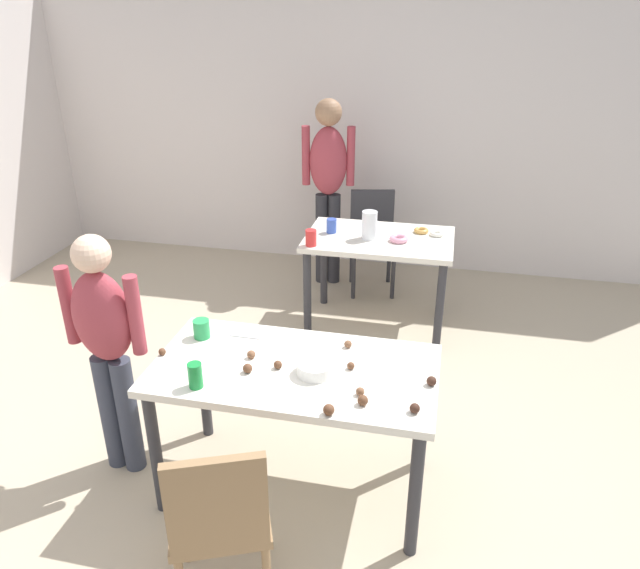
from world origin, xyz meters
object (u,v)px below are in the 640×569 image
object	(u,v)px
chair_near_table	(219,516)
person_girl_near	(106,339)
person_adult_far	(328,176)
pitcher_far	(369,225)
dining_table_near	(295,383)
dining_table_far	(379,251)
mixing_bowl	(315,368)
soda_can	(195,375)
chair_far_table	(372,235)

from	to	relation	value
chair_near_table	person_girl_near	xyz separation A→B (m)	(-0.85, 0.69, 0.31)
person_adult_far	pitcher_far	xyz separation A→B (m)	(0.48, -0.78, -0.14)
dining_table_near	dining_table_far	bearing A→B (deg)	84.63
chair_near_table	mixing_bowl	distance (m)	0.79
dining_table_near	soda_can	world-z (taller)	soda_can
chair_near_table	mixing_bowl	xyz separation A→B (m)	(0.23, 0.69, 0.28)
dining_table_far	soda_can	bearing A→B (deg)	-105.12
chair_near_table	soda_can	size ratio (longest dim) A/B	7.13
dining_table_far	mixing_bowl	size ratio (longest dim) A/B	6.20
chair_near_table	pitcher_far	bearing A→B (deg)	85.01
person_girl_near	soda_can	xyz separation A→B (m)	(0.57, -0.21, 0.01)
dining_table_far	mixing_bowl	world-z (taller)	mixing_bowl
dining_table_near	pitcher_far	xyz separation A→B (m)	(0.10, 1.80, 0.20)
chair_near_table	chair_far_table	distance (m)	3.29
pitcher_far	dining_table_far	bearing A→B (deg)	33.10
soda_can	mixing_bowl	bearing A→B (deg)	23.67
person_girl_near	dining_table_far	bearing A→B (deg)	58.90
dining_table_near	person_adult_far	size ratio (longest dim) A/B	0.84
person_girl_near	mixing_bowl	bearing A→B (deg)	0.49
dining_table_near	chair_near_table	bearing A→B (deg)	-99.30
dining_table_far	person_girl_near	world-z (taller)	person_girl_near
person_girl_near	mixing_bowl	size ratio (longest dim) A/B	7.71
chair_near_table	person_adult_far	bearing A→B (deg)	94.40
person_girl_near	person_adult_far	bearing A→B (deg)	77.29
person_adult_far	chair_near_table	bearing A→B (deg)	-85.60
person_girl_near	person_adult_far	distance (m)	2.70
dining_table_near	mixing_bowl	bearing A→B (deg)	-18.18
person_adult_far	pitcher_far	bearing A→B (deg)	-58.77
person_adult_far	mixing_bowl	size ratio (longest dim) A/B	9.25
chair_far_table	soda_can	bearing A→B (deg)	-98.57
person_adult_far	soda_can	world-z (taller)	person_adult_far
chair_far_table	chair_near_table	bearing A→B (deg)	-92.60
dining_table_far	person_adult_far	xyz separation A→B (m)	(-0.55, 0.74, 0.36)
dining_table_near	soda_can	bearing A→B (deg)	-146.73
dining_table_near	mixing_bowl	distance (m)	0.17
mixing_bowl	pitcher_far	xyz separation A→B (m)	(-0.01, 1.83, 0.07)
chair_far_table	soda_can	world-z (taller)	soda_can
chair_near_table	dining_table_far	bearing A→B (deg)	83.51
soda_can	pitcher_far	size ratio (longest dim) A/B	0.58
dining_table_near	person_adult_far	xyz separation A→B (m)	(-0.37, 2.58, 0.34)
chair_far_table	person_girl_near	distance (m)	2.80
dining_table_near	soda_can	distance (m)	0.50
mixing_bowl	chair_far_table	bearing A→B (deg)	91.83
chair_far_table	pitcher_far	xyz separation A→B (m)	(0.07, -0.76, 0.36)
dining_table_near	pitcher_far	distance (m)	1.81
dining_table_far	mixing_bowl	xyz separation A→B (m)	(-0.06, -1.88, 0.14)
chair_near_table	pitcher_far	xyz separation A→B (m)	(0.22, 2.53, 0.36)
chair_near_table	person_girl_near	distance (m)	1.13
soda_can	dining_table_near	bearing A→B (deg)	33.27
chair_near_table	mixing_bowl	size ratio (longest dim) A/B	4.92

